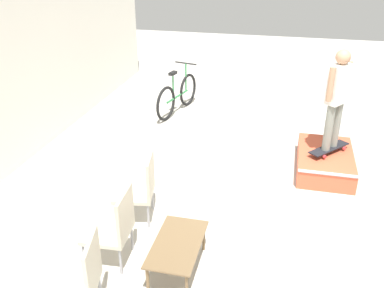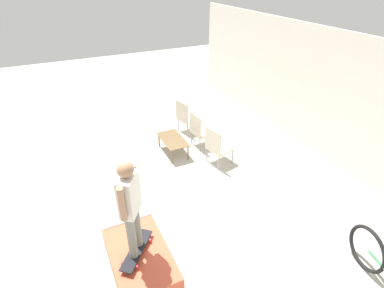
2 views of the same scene
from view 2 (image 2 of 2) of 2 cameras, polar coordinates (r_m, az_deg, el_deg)
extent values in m
plane|color=#B7B2A8|center=(6.11, -8.38, -12.35)|extent=(24.00, 24.00, 0.00)
cube|color=white|center=(7.62, 25.53, 7.50)|extent=(12.00, 0.06, 3.00)
cube|color=#DB5638|center=(5.13, -9.82, -20.85)|extent=(1.44, 0.88, 0.33)
cylinder|color=#B7B7BC|center=(5.49, -12.25, -14.25)|extent=(0.05, 0.88, 0.05)
cube|color=black|center=(4.93, -10.49, -19.19)|extent=(0.75, 0.68, 0.02)
cylinder|color=red|center=(4.79, -10.41, -22.00)|extent=(0.06, 0.06, 0.05)
cylinder|color=red|center=(4.86, -13.06, -21.26)|extent=(0.06, 0.06, 0.05)
cylinder|color=red|center=(5.07, -8.00, -17.69)|extent=(0.06, 0.06, 0.05)
cylinder|color=red|center=(5.14, -10.49, -17.08)|extent=(0.06, 0.06, 0.05)
cylinder|color=gray|center=(4.71, -10.52, -15.08)|extent=(0.13, 0.13, 0.78)
cylinder|color=gray|center=(4.57, -11.44, -17.00)|extent=(0.13, 0.13, 0.78)
cube|color=silver|center=(4.16, -11.92, -9.45)|extent=(0.43, 0.38, 0.62)
cylinder|color=#A87A5B|center=(4.30, -10.91, -6.96)|extent=(0.09, 0.09, 0.52)
cylinder|color=#A87A5B|center=(3.97, -13.19, -11.13)|extent=(0.09, 0.09, 0.52)
sphere|color=#A87A5B|center=(3.91, -12.58, -4.74)|extent=(0.23, 0.23, 0.23)
cube|color=brown|center=(7.52, -3.69, 0.90)|extent=(0.98, 0.53, 0.02)
cylinder|color=brown|center=(7.92, -6.30, 0.73)|extent=(0.04, 0.04, 0.39)
cylinder|color=brown|center=(7.21, -3.90, -2.44)|extent=(0.04, 0.04, 0.39)
cylinder|color=brown|center=(8.05, -3.40, 1.41)|extent=(0.04, 0.04, 0.39)
cylinder|color=brown|center=(7.35, -0.77, -1.64)|extent=(0.04, 0.04, 0.39)
cylinder|color=#99999E|center=(8.60, 1.45, 3.48)|extent=(0.03, 0.03, 0.37)
cylinder|color=#99999E|center=(8.91, -0.35, 4.51)|extent=(0.03, 0.03, 0.37)
cylinder|color=#99999E|center=(8.36, -0.88, 2.62)|extent=(0.03, 0.03, 0.37)
cylinder|color=#99999E|center=(8.67, -2.65, 3.70)|extent=(0.03, 0.03, 0.37)
cube|color=beige|center=(8.54, -0.61, 4.85)|extent=(0.62, 0.62, 0.05)
cube|color=beige|center=(8.28, -1.95, 6.23)|extent=(0.52, 0.15, 0.54)
cylinder|color=#99999E|center=(7.88, 4.29, 0.62)|extent=(0.03, 0.03, 0.37)
cylinder|color=#99999E|center=(8.20, 2.63, 1.98)|extent=(0.03, 0.03, 0.37)
cylinder|color=#99999E|center=(7.68, 1.53, -0.18)|extent=(0.03, 0.03, 0.37)
cylinder|color=#99999E|center=(8.01, -0.06, 1.24)|extent=(0.03, 0.03, 0.37)
cube|color=beige|center=(7.83, 2.13, 2.27)|extent=(0.55, 0.55, 0.05)
cube|color=beige|center=(7.59, 0.61, 3.80)|extent=(0.52, 0.07, 0.54)
cylinder|color=#99999E|center=(7.28, 7.74, -2.41)|extent=(0.03, 0.03, 0.37)
cylinder|color=#99999E|center=(7.54, 5.45, -0.94)|extent=(0.03, 0.03, 0.37)
cylinder|color=#99999E|center=(7.02, 5.13, -3.60)|extent=(0.03, 0.03, 0.37)
cylinder|color=#99999E|center=(7.30, 2.86, -2.03)|extent=(0.03, 0.03, 0.37)
cube|color=beige|center=(7.17, 5.38, -0.81)|extent=(0.61, 0.61, 0.05)
cube|color=beige|center=(6.88, 3.99, 0.65)|extent=(0.52, 0.14, 0.54)
torus|color=black|center=(5.63, 30.33, -16.82)|extent=(0.74, 0.23, 0.74)
camera|label=1|loc=(9.91, -20.02, 25.77)|focal=40.00mm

